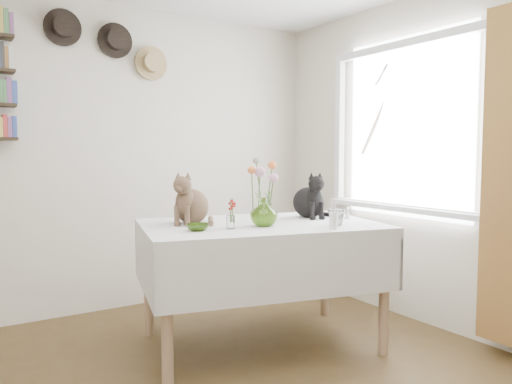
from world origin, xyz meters
TOP-DOWN VIEW (x-y plane):
  - room at (0.00, 0.00)m, footprint 4.08×4.58m
  - window at (1.97, 0.80)m, footprint 0.12×1.52m
  - dining_table at (0.71, 0.93)m, footprint 1.74×1.34m
  - tabby_cat at (0.32, 1.17)m, footprint 0.38×0.37m
  - black_cat at (1.17, 0.99)m, footprint 0.28×0.33m
  - flower_vase at (0.65, 0.80)m, footprint 0.18×0.18m
  - green_bowl at (0.21, 0.86)m, footprint 0.16×0.16m
  - drinking_glass at (1.06, 0.57)m, footprint 0.15×0.15m
  - candlestick at (0.94, 0.46)m, footprint 0.05×0.05m
  - berry_jar at (0.41, 0.81)m, footprint 0.05×0.05m
  - porcelain_figurine at (1.36, 0.78)m, footprint 0.05×0.05m
  - flower_bouquet at (0.65, 0.81)m, footprint 0.17×0.12m
  - wall_hats at (0.12, 2.19)m, footprint 0.98×0.09m

SIDE VIEW (x-z plane):
  - dining_table at x=0.71m, z-range 0.21..1.04m
  - green_bowl at x=0.21m, z-range 0.83..0.87m
  - porcelain_figurine at x=1.36m, z-range 0.82..0.91m
  - drinking_glass at x=1.06m, z-range 0.83..0.94m
  - candlestick at x=0.94m, z-range 0.80..0.98m
  - flower_vase at x=0.65m, z-range 0.83..1.01m
  - berry_jar at x=0.41m, z-range 0.82..1.03m
  - black_cat at x=1.17m, z-range 0.83..1.17m
  - tabby_cat at x=0.32m, z-range 0.83..1.18m
  - flower_bouquet at x=0.65m, z-range 0.98..1.37m
  - room at x=0.00m, z-range -0.04..2.54m
  - window at x=1.97m, z-range 0.74..2.06m
  - wall_hats at x=0.12m, z-range 1.93..2.41m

